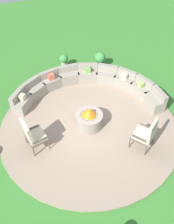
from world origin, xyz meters
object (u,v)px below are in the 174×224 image
Objects in this scene: fire_pit at (89,118)px; lounge_chair_front_left at (33,134)px; potted_plant_3 at (100,60)px; potted_plant_1 at (64,60)px; curved_stone_bench at (88,85)px; lounge_chair_front_right at (146,134)px.

lounge_chair_front_left is at bearing -169.40° from fire_pit.
potted_plant_1 is at bearing 160.86° from potted_plant_3.
curved_stone_bench is 3.11m from lounge_chair_front_left.
lounge_chair_front_right is at bearing -94.39° from potted_plant_3.
fire_pit is at bearing 95.04° from lounge_chair_front_right.
lounge_chair_front_right is at bearing -47.36° from fire_pit.
lounge_chair_front_left reaches higher than lounge_chair_front_right.
fire_pit is at bearing 87.05° from lounge_chair_front_left.
lounge_chair_front_left is (-2.37, -2.00, 0.30)m from curved_stone_bench.
potted_plant_3 reaches higher than potted_plant_1.
fire_pit is at bearing -108.16° from curved_stone_bench.
lounge_chair_front_left is 3.24m from lounge_chair_front_right.
lounge_chair_front_right is (1.25, -1.36, 0.27)m from fire_pit.
fire_pit is 3.49m from potted_plant_3.
lounge_chair_front_left is 4.86m from potted_plant_3.
potted_plant_3 is at bearing -19.14° from potted_plant_1.
lounge_chair_front_left reaches higher than potted_plant_1.
fire_pit is 1.29× the size of potted_plant_3.
curved_stone_bench reaches higher than potted_plant_3.
curved_stone_bench is (0.54, 1.66, -0.01)m from fire_pit.
lounge_chair_front_right reaches higher than fire_pit.
fire_pit is at bearing -117.23° from potted_plant_3.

